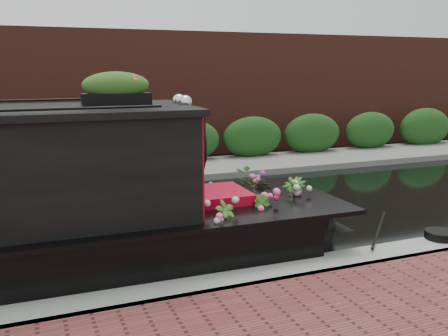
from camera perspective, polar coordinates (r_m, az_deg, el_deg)
name	(u,v)px	position (r m, az deg, el deg)	size (l,w,h in m)	color
ground	(158,223)	(9.45, -7.53, -6.28)	(80.00, 80.00, 0.00)	black
near_bank_coping	(224,297)	(6.52, 0.00, -14.55)	(40.00, 0.60, 0.50)	gray
far_bank_path	(118,178)	(13.43, -12.03, -1.12)	(40.00, 2.40, 0.34)	slate
far_hedge	(112,171)	(14.30, -12.66, -0.39)	(40.00, 1.10, 2.80)	#1A4216
far_brick_wall	(101,159)	(16.34, -13.88, 1.01)	(40.00, 1.00, 8.00)	#58281E
rope_fender	(320,229)	(8.64, 10.93, -6.87)	(0.35, 0.35, 0.41)	brown
coiled_mooring_rope	(440,235)	(8.49, 23.50, -7.02)	(0.47, 0.47, 0.12)	black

